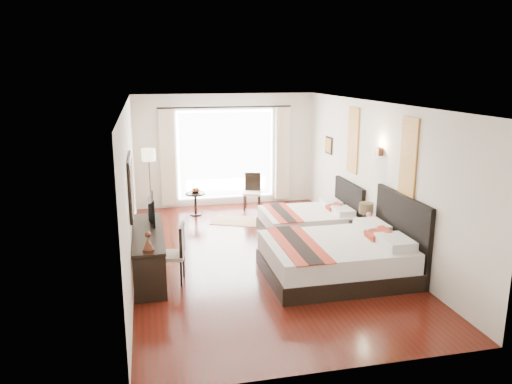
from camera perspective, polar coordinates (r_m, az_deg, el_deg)
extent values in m
cube|color=#3C160A|center=(9.36, 0.32, -7.30)|extent=(4.50, 7.50, 0.01)
cube|color=white|center=(8.75, 0.34, 10.04)|extent=(4.50, 7.50, 0.02)
cube|color=silver|center=(9.69, 13.38, 1.73)|extent=(0.01, 7.50, 2.80)
cube|color=silver|center=(8.74, -14.18, 0.38)|extent=(0.01, 7.50, 2.80)
cube|color=silver|center=(12.56, -3.51, 4.77)|extent=(4.50, 0.01, 2.80)
cube|color=silver|center=(5.51, 9.15, -7.25)|extent=(4.50, 0.01, 2.80)
cube|color=white|center=(12.56, -3.49, 4.31)|extent=(2.40, 0.02, 2.20)
cube|color=white|center=(12.51, -3.45, 4.27)|extent=(2.30, 0.02, 2.10)
cube|color=beige|center=(12.33, -10.10, 3.85)|extent=(0.35, 0.14, 2.35)
cube|color=beige|center=(12.78, 3.03, 4.39)|extent=(0.35, 0.14, 2.35)
cube|color=brown|center=(8.53, 17.02, 3.65)|extent=(0.03, 0.50, 1.35)
cube|color=brown|center=(10.51, 11.04, 5.81)|extent=(0.03, 0.50, 1.35)
cube|color=#452518|center=(9.36, 13.89, 4.52)|extent=(0.10, 0.14, 0.14)
cube|color=black|center=(8.28, -14.13, 0.72)|extent=(0.04, 1.25, 0.95)
cube|color=white|center=(8.28, -13.95, 0.73)|extent=(0.01, 1.12, 0.82)
cube|color=black|center=(8.51, 8.94, -8.63)|extent=(2.29, 1.79, 0.28)
cube|color=silver|center=(8.40, 9.02, -6.70)|extent=(2.23, 1.75, 0.33)
cube|color=black|center=(8.82, 16.27, -4.56)|extent=(0.08, 1.79, 1.34)
cube|color=#9E2C19|center=(8.14, 4.83, -5.95)|extent=(0.61, 1.85, 0.02)
cube|color=black|center=(10.58, 5.69, -4.19)|extent=(1.82, 1.42, 0.22)
cube|color=silver|center=(10.50, 5.72, -2.92)|extent=(1.76, 1.38, 0.27)
cube|color=black|center=(10.78, 10.55, -1.66)|extent=(0.08, 1.42, 1.07)
cube|color=#9E2C19|center=(10.32, 3.04, -2.36)|extent=(0.49, 1.48, 0.02)
cube|color=black|center=(9.68, 12.44, -5.13)|extent=(0.47, 0.58, 0.56)
cylinder|color=black|center=(9.71, 12.42, -3.01)|extent=(0.11, 0.11, 0.22)
cylinder|color=#3A2D1C|center=(9.65, 12.49, -1.80)|extent=(0.27, 0.27, 0.20)
imported|color=black|center=(9.50, 12.74, -3.64)|extent=(0.17, 0.17, 0.15)
cube|color=black|center=(8.61, -12.13, -6.82)|extent=(0.50, 2.20, 0.76)
imported|color=black|center=(8.94, -12.25, -1.92)|extent=(0.12, 0.82, 0.47)
cube|color=#C1AC94|center=(8.22, -9.78, -7.17)|extent=(0.52, 0.52, 0.06)
cube|color=black|center=(8.11, -8.45, -5.40)|extent=(0.13, 0.42, 0.50)
cylinder|color=black|center=(12.15, -11.84, -2.51)|extent=(0.24, 0.24, 0.03)
cylinder|color=#452518|center=(11.98, -12.00, 0.65)|extent=(0.03, 0.03, 1.35)
cylinder|color=beige|center=(11.84, -12.18, 4.19)|extent=(0.32, 0.32, 0.28)
cylinder|color=black|center=(11.92, -6.92, -1.36)|extent=(0.47, 0.47, 0.54)
imported|color=#482E19|center=(11.87, -6.92, 0.06)|extent=(0.26, 0.26, 0.06)
cube|color=#C1AC94|center=(12.25, -0.45, -0.14)|extent=(0.52, 0.52, 0.06)
cube|color=black|center=(12.37, -0.37, 1.19)|extent=(0.38, 0.16, 0.46)
cube|color=tan|center=(11.42, -2.07, -3.31)|extent=(1.35, 1.17, 0.01)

